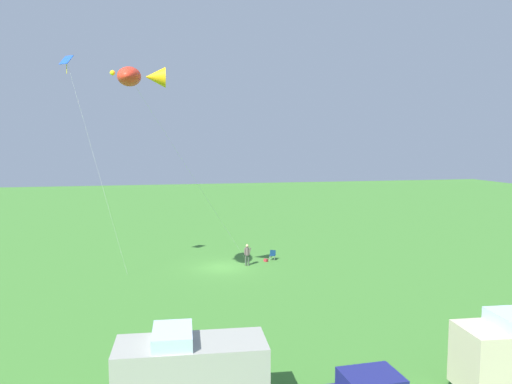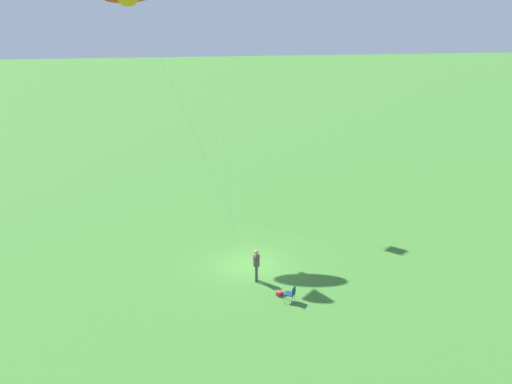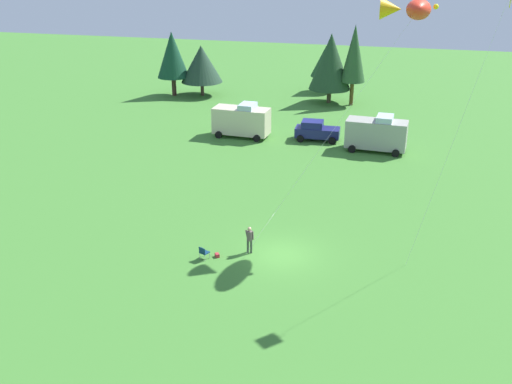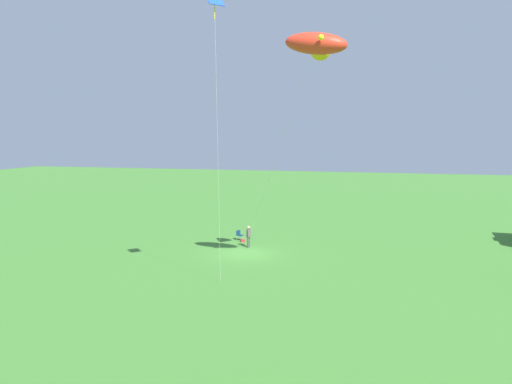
{
  "view_description": "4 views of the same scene",
  "coord_description": "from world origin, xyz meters",
  "views": [
    {
      "loc": [
        5.66,
        38.54,
        9.94
      ],
      "look_at": [
        -2.91,
        -0.98,
        5.88
      ],
      "focal_mm": 35.0,
      "sensor_mm": 36.0,
      "label": 1
    },
    {
      "loc": [
        -35.24,
        3.07,
        16.24
      ],
      "look_at": [
        -4.02,
        0.01,
        5.55
      ],
      "focal_mm": 50.0,
      "sensor_mm": 36.0,
      "label": 2
    },
    {
      "loc": [
        6.17,
        -31.65,
        17.76
      ],
      "look_at": [
        -1.87,
        0.87,
        3.63
      ],
      "focal_mm": 42.0,
      "sensor_mm": 36.0,
      "label": 3
    },
    {
      "loc": [
        35.29,
        9.8,
        9.07
      ],
      "look_at": [
        -1.43,
        0.55,
        4.51
      ],
      "focal_mm": 35.0,
      "sensor_mm": 36.0,
      "label": 4
    }
  ],
  "objects": [
    {
      "name": "backpack_on_grass",
      "position": [
        -3.79,
        -1.19,
        0.11
      ],
      "size": [
        0.36,
        0.39,
        0.22
      ],
      "primitive_type": "cube",
      "rotation": [
        0.0,
        0.0,
        2.18
      ],
      "color": "#AA2930",
      "rests_on": "ground"
    },
    {
      "name": "folding_chair",
      "position": [
        -4.49,
        -1.66,
        0.49
      ],
      "size": [
        0.63,
        0.63,
        0.82
      ],
      "rotation": [
        0.0,
        0.0,
        1.15
      ],
      "color": "navy",
      "rests_on": "ground"
    },
    {
      "name": "ground_plane",
      "position": [
        0.0,
        0.0,
        0.0
      ],
      "size": [
        160.0,
        160.0,
        0.0
      ],
      "primitive_type": "plane",
      "color": "#3E792D"
    },
    {
      "name": "person_kite_flyer",
      "position": [
        -2.01,
        -0.2,
        1.02
      ],
      "size": [
        0.56,
        0.38,
        1.74
      ],
      "rotation": [
        0.0,
        0.0,
        1.46
      ],
      "color": "#3C483B",
      "rests_on": "ground"
    },
    {
      "name": "kite_large_fish",
      "position": [
        6.29,
        6.06,
        14.0
      ],
      "size": [
        10.04,
        8.42,
        14.79
      ],
      "color": "red",
      "rests_on": "ground"
    },
    {
      "name": "kite_diamond_blue",
      "position": [
        10.84,
        1.52,
        14.83
      ],
      "size": [
        4.18,
        1.55,
        15.9
      ],
      "color": "blue",
      "rests_on": "ground"
    }
  ]
}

